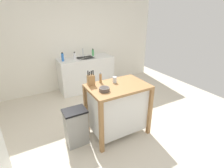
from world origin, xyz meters
TOP-DOWN VIEW (x-y plane):
  - ground_plane at (0.00, 0.00)m, footprint 6.07×6.07m
  - wall_back at (0.00, 2.47)m, footprint 5.07×0.10m
  - kitchen_island at (0.01, 0.07)m, footprint 0.99×0.67m
  - knife_block at (-0.36, 0.30)m, footprint 0.11×0.09m
  - bowl_ceramic_wide at (-0.28, -0.01)m, footprint 0.16×0.16m
  - drinking_cup at (0.02, 0.20)m, footprint 0.07×0.07m
  - pepper_grinder at (-0.18, 0.32)m, footprint 0.04×0.04m
  - trash_bin at (-0.72, 0.15)m, footprint 0.36×0.28m
  - sink_counter at (0.24, 2.12)m, footprint 1.45×0.60m
  - sink_faucet at (0.24, 2.26)m, footprint 0.02×0.02m
  - bottle_dish_soap at (-0.04, 2.14)m, footprint 0.06×0.06m
  - bottle_spray_cleaner at (-0.36, 2.08)m, footprint 0.06×0.06m
  - bottle_hand_soap at (0.51, 2.21)m, footprint 0.05×0.05m

SIDE VIEW (x-z plane):
  - ground_plane at x=0.00m, z-range 0.00..0.00m
  - trash_bin at x=-0.72m, z-range 0.00..0.63m
  - sink_counter at x=0.24m, z-range 0.00..0.90m
  - kitchen_island at x=0.01m, z-range 0.05..0.98m
  - bowl_ceramic_wide at x=-0.28m, z-range 0.93..0.99m
  - drinking_cup at x=0.02m, z-range 0.93..1.03m
  - bottle_dish_soap at x=-0.04m, z-range 0.89..1.08m
  - bottle_hand_soap at x=0.51m, z-range 0.89..1.09m
  - bottle_spray_cleaner at x=-0.36m, z-range 0.89..1.11m
  - sink_faucet at x=0.24m, z-range 0.90..1.12m
  - pepper_grinder at x=-0.18m, z-range 0.92..1.10m
  - knife_block at x=-0.36m, z-range 0.89..1.14m
  - wall_back at x=0.00m, z-range 0.00..2.60m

